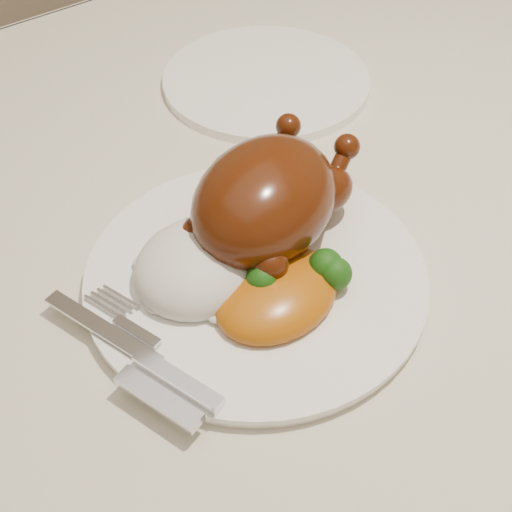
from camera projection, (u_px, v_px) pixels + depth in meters
dining_table at (230, 310)px, 0.74m from camera, size 1.60×0.90×0.76m
tablecloth at (228, 261)px, 0.69m from camera, size 1.73×1.03×0.18m
dinner_plate at (256, 277)px, 0.63m from camera, size 0.39×0.39×0.01m
side_plate at (266, 80)px, 0.85m from camera, size 0.30×0.30×0.01m
roast_chicken at (267, 198)px, 0.62m from camera, size 0.20×0.16×0.10m
rice_mound at (199, 267)px, 0.61m from camera, size 0.14×0.13×0.06m
mac_and_cheese at (284, 289)px, 0.59m from camera, size 0.13×0.11×0.05m
cutlery at (149, 367)px, 0.54m from camera, size 0.06×0.18×0.01m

